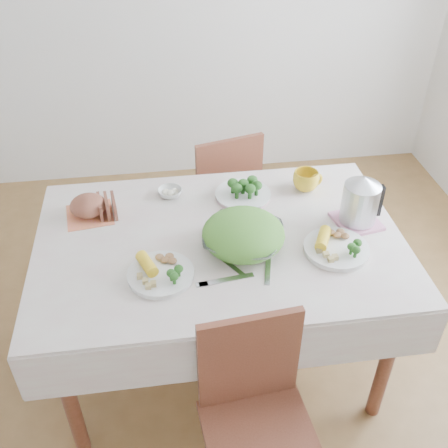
{
  "coord_description": "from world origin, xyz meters",
  "views": [
    {
      "loc": [
        -0.22,
        -1.65,
        2.12
      ],
      "look_at": [
        0.02,
        0.02,
        0.82
      ],
      "focal_mm": 42.0,
      "sensor_mm": 36.0,
      "label": 1
    }
  ],
  "objects": [
    {
      "name": "bread_loaf",
      "position": [
        -0.54,
        0.24,
        0.82
      ],
      "size": [
        0.2,
        0.19,
        0.09
      ],
      "primitive_type": "ellipsoid",
      "rotation": [
        0.0,
        0.0,
        0.36
      ],
      "color": "brown",
      "rests_on": "napkin"
    },
    {
      "name": "dinner_plate_right",
      "position": [
        0.45,
        -0.14,
        0.77
      ],
      "size": [
        0.37,
        0.37,
        0.02
      ],
      "primitive_type": "cylinder",
      "rotation": [
        0.0,
        0.0,
        -0.81
      ],
      "color": "white",
      "rests_on": "tablecloth"
    },
    {
      "name": "broccoli_plate",
      "position": [
        0.14,
        0.28,
        0.77
      ],
      "size": [
        0.33,
        0.33,
        0.02
      ],
      "primitive_type": "cylinder",
      "rotation": [
        0.0,
        0.0,
        -0.37
      ],
      "color": "beige",
      "rests_on": "tablecloth"
    },
    {
      "name": "dinner_plate_left",
      "position": [
        -0.25,
        -0.19,
        0.77
      ],
      "size": [
        0.26,
        0.26,
        0.02
      ],
      "primitive_type": "cylinder",
      "rotation": [
        0.0,
        0.0,
        0.04
      ],
      "color": "white",
      "rests_on": "tablecloth"
    },
    {
      "name": "salad_bowl",
      "position": [
        0.09,
        -0.06,
        0.8
      ],
      "size": [
        0.41,
        0.41,
        0.08
      ],
      "primitive_type": "imported",
      "rotation": [
        0.0,
        0.0,
        -0.41
      ],
      "color": "white",
      "rests_on": "tablecloth"
    },
    {
      "name": "fork_right",
      "position": [
        0.16,
        -0.21,
        0.76
      ],
      "size": [
        0.06,
        0.17,
        0.0
      ],
      "primitive_type": "cube",
      "rotation": [
        0.0,
        0.0,
        -0.24
      ],
      "color": "silver",
      "rests_on": "tablecloth"
    },
    {
      "name": "chair_far",
      "position": [
        0.1,
        0.83,
        0.47
      ],
      "size": [
        0.47,
        0.47,
        0.86
      ],
      "primitive_type": "cube",
      "rotation": [
        0.0,
        0.0,
        3.4
      ],
      "color": "brown",
      "rests_on": "floor"
    },
    {
      "name": "floor",
      "position": [
        0.0,
        0.0,
        0.0
      ],
      "size": [
        3.6,
        3.6,
        0.0
      ],
      "primitive_type": "plane",
      "color": "brown",
      "rests_on": "ground"
    },
    {
      "name": "fork_left",
      "position": [
        0.02,
        -0.18,
        0.76
      ],
      "size": [
        0.11,
        0.15,
        0.0
      ],
      "primitive_type": "cube",
      "rotation": [
        0.0,
        0.0,
        0.57
      ],
      "color": "silver",
      "rests_on": "tablecloth"
    },
    {
      "name": "electric_kettle",
      "position": [
        0.59,
        0.03,
        0.88
      ],
      "size": [
        0.18,
        0.18,
        0.21
      ],
      "primitive_type": "cylinder",
      "rotation": [
        0.0,
        0.0,
        0.24
      ],
      "color": "#B2B5BA",
      "rests_on": "pink_tray"
    },
    {
      "name": "fruit_bowl",
      "position": [
        -0.18,
        0.34,
        0.78
      ],
      "size": [
        0.12,
        0.12,
        0.03
      ],
      "primitive_type": "imported",
      "rotation": [
        0.0,
        0.0,
        -0.12
      ],
      "color": "white",
      "rests_on": "tablecloth"
    },
    {
      "name": "chair_near",
      "position": [
        0.05,
        -0.69,
        0.46
      ],
      "size": [
        0.42,
        0.42,
        0.85
      ],
      "primitive_type": "cube",
      "rotation": [
        0.0,
        0.0,
        0.1
      ],
      "color": "brown",
      "rests_on": "floor"
    },
    {
      "name": "yellow_mug",
      "position": [
        0.44,
        0.31,
        0.81
      ],
      "size": [
        0.14,
        0.14,
        0.09
      ],
      "primitive_type": "imported",
      "rotation": [
        0.0,
        0.0,
        0.24
      ],
      "color": "gold",
      "rests_on": "tablecloth"
    },
    {
      "name": "tablecloth",
      "position": [
        0.0,
        0.0,
        0.76
      ],
      "size": [
        1.5,
        1.0,
        0.01
      ],
      "primitive_type": "cube",
      "color": "beige",
      "rests_on": "dining_table"
    },
    {
      "name": "napkin",
      "position": [
        -0.54,
        0.24,
        0.76
      ],
      "size": [
        0.22,
        0.22,
        0.0
      ],
      "primitive_type": "cube",
      "rotation": [
        0.0,
        0.0,
        0.14
      ],
      "color": "#E3764D",
      "rests_on": "tablecloth"
    },
    {
      "name": "pink_tray",
      "position": [
        0.59,
        0.03,
        0.77
      ],
      "size": [
        0.21,
        0.21,
        0.01
      ],
      "primitive_type": "cube",
      "rotation": [
        0.0,
        0.0,
        0.18
      ],
      "color": "pink",
      "rests_on": "tablecloth"
    },
    {
      "name": "dining_table",
      "position": [
        0.0,
        0.0,
        0.38
      ],
      "size": [
        1.4,
        0.9,
        0.75
      ],
      "primitive_type": "cube",
      "color": "brown",
      "rests_on": "floor"
    },
    {
      "name": "knife",
      "position": [
        -0.01,
        -0.25,
        0.76
      ],
      "size": [
        0.21,
        0.05,
        0.0
      ],
      "primitive_type": "cube",
      "rotation": [
        0.0,
        0.0,
        1.69
      ],
      "color": "silver",
      "rests_on": "tablecloth"
    }
  ]
}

